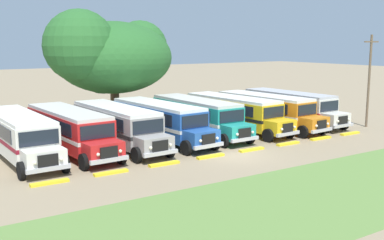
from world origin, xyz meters
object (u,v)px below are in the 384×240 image
Objects in this scene: parked_bus_slot_5 at (235,112)px; parked_bus_slot_1 at (70,129)px; parked_bus_slot_4 at (198,115)px; utility_pole at (369,78)px; parked_bus_slot_7 at (291,106)px; broad_shade_tree at (110,55)px; parked_bus_slot_6 at (266,109)px; parked_bus_slot_0 at (19,134)px; parked_bus_slot_3 at (160,120)px; parked_bus_slot_2 at (117,124)px.

parked_bus_slot_1 is at bearing -94.95° from parked_bus_slot_5.
utility_pole is (14.26, -5.20, 2.64)m from parked_bus_slot_4.
parked_bus_slot_4 is 10.05m from parked_bus_slot_7.
parked_bus_slot_1 is at bearing -127.35° from broad_shade_tree.
parked_bus_slot_6 is 1.01× the size of parked_bus_slot_7.
parked_bus_slot_0 is at bearing -96.34° from parked_bus_slot_6.
parked_bus_slot_3 is 7.15m from parked_bus_slot_5.
parked_bus_slot_4 is at bearing -100.67° from parked_bus_slot_6.
parked_bus_slot_7 is 0.88× the size of broad_shade_tree.
parked_bus_slot_7 is at bearing 130.18° from utility_pole.
parked_bus_slot_3 is 1.38× the size of utility_pole.
parked_bus_slot_1 is at bearing -95.25° from parked_bus_slot_3.
broad_shade_tree reaches higher than parked_bus_slot_0.
broad_shade_tree reaches higher than utility_pole.
parked_bus_slot_3 is at bearing -85.71° from parked_bus_slot_4.
parked_bus_slot_6 is at bearing 85.04° from parked_bus_slot_1.
parked_bus_slot_1 is 10.42m from parked_bus_slot_4.
parked_bus_slot_0 is 20.40m from parked_bus_slot_6.
parked_bus_slot_0 is 1.37× the size of utility_pole.
parked_bus_slot_2 is 13.76m from parked_bus_slot_6.
parked_bus_slot_1 is 1.00× the size of parked_bus_slot_5.
utility_pole is (17.89, -13.91, -1.91)m from broad_shade_tree.
parked_bus_slot_1 is at bearing 87.87° from parked_bus_slot_0.
parked_bus_slot_2 is at bearing -91.05° from parked_bus_slot_7.
parked_bus_slot_4 is 10.47m from broad_shade_tree.
parked_bus_slot_7 is at bearing 88.03° from parked_bus_slot_2.
parked_bus_slot_4 is 0.99× the size of parked_bus_slot_5.
parked_bus_slot_1 is 17.12m from parked_bus_slot_6.
parked_bus_slot_6 is at bearing 83.21° from parked_bus_slot_4.
utility_pole reaches higher than parked_bus_slot_5.
parked_bus_slot_6 is 0.88× the size of broad_shade_tree.
parked_bus_slot_6 is 14.67m from broad_shade_tree.
parked_bus_slot_0 and parked_bus_slot_1 have the same top height.
parked_bus_slot_6 is at bearing 83.99° from parked_bus_slot_3.
broad_shade_tree is at bearing 175.99° from parked_bus_slot_3.
utility_pole reaches higher than parked_bus_slot_4.
parked_bus_slot_5 is 1.01× the size of parked_bus_slot_7.
parked_bus_slot_2 is at bearing 83.74° from parked_bus_slot_1.
parked_bus_slot_6 is 9.21m from utility_pole.
parked_bus_slot_7 is (3.36, 0.46, 0.00)m from parked_bus_slot_6.
parked_bus_slot_2 and parked_bus_slot_4 have the same top height.
parked_bus_slot_7 is 1.37× the size of utility_pole.
parked_bus_slot_4 and parked_bus_slot_5 have the same top height.
parked_bus_slot_1 is 6.81m from parked_bus_slot_3.
parked_bus_slot_3 is at bearing -96.79° from parked_bus_slot_6.
parked_bus_slot_5 and parked_bus_slot_6 have the same top height.
parked_bus_slot_0 is 0.87× the size of broad_shade_tree.
parked_bus_slot_0 is at bearing -94.27° from parked_bus_slot_2.
utility_pole is at bearing 75.17° from parked_bus_slot_1.
utility_pole reaches higher than parked_bus_slot_1.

